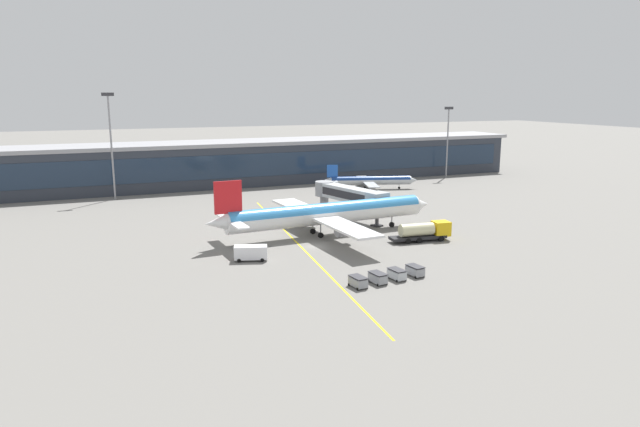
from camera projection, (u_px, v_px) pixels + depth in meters
name	position (u px, v px, depth m)	size (l,w,h in m)	color
ground_plane	(318.00, 246.00, 96.00)	(700.00, 700.00, 0.00)	slate
apron_lead_in_line	(299.00, 245.00, 96.84)	(0.30, 80.00, 0.01)	yellow
terminal_building	(201.00, 164.00, 157.19)	(194.54, 17.14, 12.09)	#2D333D
main_airliner	(327.00, 213.00, 102.93)	(44.73, 35.70, 11.06)	white
jet_bridge	(347.00, 194.00, 116.50)	(8.20, 20.20, 6.68)	#B2B7BC
fuel_tanker	(424.00, 231.00, 99.16)	(11.00, 3.59, 3.25)	#232326
crew_van	(250.00, 252.00, 87.57)	(5.40, 3.52, 2.30)	white
baggage_cart_0	(358.00, 282.00, 75.56)	(1.92, 2.83, 1.48)	gray
baggage_cart_1	(378.00, 278.00, 77.13)	(1.92, 2.83, 1.48)	gray
baggage_cart_2	(397.00, 274.00, 78.70)	(1.92, 2.83, 1.48)	#B2B7BC
baggage_cart_3	(415.00, 270.00, 80.27)	(1.92, 2.83, 1.48)	gray
commuter_jet_far	(370.00, 181.00, 152.40)	(25.11, 20.28, 6.66)	#B2B7BC
apron_light_mast_0	(448.00, 136.00, 172.17)	(2.80, 0.50, 21.19)	gray
apron_light_mast_2	(111.00, 138.00, 135.87)	(2.80, 0.50, 25.28)	gray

